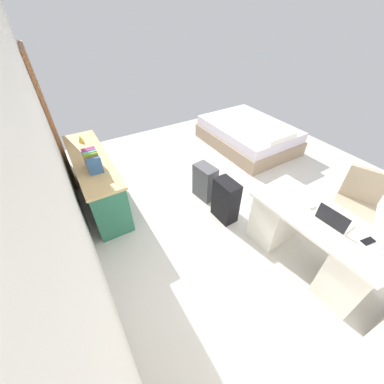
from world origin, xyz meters
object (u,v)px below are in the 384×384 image
at_px(bed, 248,135).
at_px(cell_phone_near_laptop, 368,241).
at_px(suitcase_spare_grey, 205,182).
at_px(desk, 312,239).
at_px(suitcase_black, 226,201).
at_px(office_chair, 352,209).
at_px(computer_mouse, 312,206).
at_px(figurine_small, 81,139).
at_px(laptop, 333,220).
at_px(credenza, 97,180).

xyz_separation_m(bed, cell_phone_near_laptop, (-2.99, 1.21, 0.49)).
bearing_deg(suitcase_spare_grey, desk, -174.59).
relative_size(bed, suitcase_black, 3.03).
relative_size(office_chair, computer_mouse, 9.40).
relative_size(suitcase_spare_grey, figurine_small, 5.10).
relative_size(laptop, cell_phone_near_laptop, 2.38).
bearing_deg(office_chair, suitcase_black, 49.40).
distance_m(laptop, computer_mouse, 0.27).
height_order(desk, credenza, credenza).
xyz_separation_m(office_chair, credenza, (2.34, 2.65, -0.03)).
relative_size(suitcase_black, computer_mouse, 6.35).
xyz_separation_m(bed, suitcase_spare_grey, (-0.95, 1.70, 0.04)).
bearing_deg(office_chair, figurine_small, 42.65).
bearing_deg(office_chair, desk, 92.84).
distance_m(credenza, bed, 3.16).
distance_m(suitcase_spare_grey, laptop, 1.84).
xyz_separation_m(office_chair, cell_phone_near_laptop, (-0.46, 0.71, 0.31)).
height_order(office_chair, credenza, office_chair).
xyz_separation_m(bed, suitcase_black, (-1.49, 1.72, 0.07)).
xyz_separation_m(desk, cell_phone_near_laptop, (-0.42, -0.10, 0.35)).
xyz_separation_m(credenza, suitcase_spare_grey, (-0.76, -1.45, -0.11)).
height_order(suitcase_black, computer_mouse, computer_mouse).
bearing_deg(cell_phone_near_laptop, computer_mouse, 15.19).
relative_size(credenza, cell_phone_near_laptop, 13.24).
bearing_deg(desk, suitcase_black, 20.44).
height_order(suitcase_spare_grey, computer_mouse, computer_mouse).
relative_size(desk, suitcase_spare_grey, 2.64).
bearing_deg(office_chair, credenza, 48.56).
bearing_deg(suitcase_black, laptop, -163.16).
bearing_deg(laptop, suitcase_spare_grey, 13.17).
relative_size(desk, laptop, 4.57).
relative_size(credenza, computer_mouse, 18.00).
relative_size(suitcase_black, figurine_small, 5.77).
bearing_deg(computer_mouse, desk, 163.51).
relative_size(office_chair, credenza, 0.52).
distance_m(office_chair, computer_mouse, 0.85).
height_order(suitcase_black, cell_phone_near_laptop, cell_phone_near_laptop).
xyz_separation_m(suitcase_black, cell_phone_near_laptop, (-1.51, -0.50, 0.41)).
height_order(desk, suitcase_spare_grey, desk).
height_order(laptop, cell_phone_near_laptop, laptop).
distance_m(bed, cell_phone_near_laptop, 3.27).
height_order(credenza, figurine_small, figurine_small).
bearing_deg(suitcase_spare_grey, cell_phone_near_laptop, -174.64).
relative_size(office_chair, figurine_small, 8.55).
xyz_separation_m(suitcase_spare_grey, laptop, (-1.73, -0.40, 0.50)).
relative_size(suitcase_spare_grey, computer_mouse, 5.61).
height_order(desk, bed, desk).
bearing_deg(desk, credenza, 37.67).
bearing_deg(computer_mouse, figurine_small, 30.44).
xyz_separation_m(credenza, suitcase_black, (-1.30, -1.43, -0.07)).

